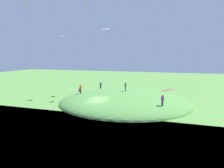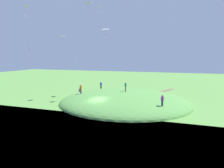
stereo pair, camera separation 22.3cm
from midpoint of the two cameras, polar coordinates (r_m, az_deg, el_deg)
ground_plane at (r=32.22m, az=-3.98°, el=-7.62°), size 160.00×160.00×0.00m
grass_hill at (r=37.09m, az=3.61°, el=-5.52°), size 21.88×24.39×4.47m
dirt_path at (r=48.45m, az=13.47°, el=-2.47°), size 14.68×7.38×0.04m
person_walking_path at (r=36.25m, az=4.14°, el=-0.38°), size 0.52×0.52×1.80m
person_watching_kites at (r=44.77m, az=-9.25°, el=-1.93°), size 0.48×0.48×1.60m
person_near_shore at (r=29.98m, az=14.63°, el=-4.26°), size 0.61×0.61×1.73m
person_with_child at (r=37.51m, az=-8.89°, el=-1.04°), size 0.57×0.57×1.85m
person_on_hilltop at (r=43.34m, az=-3.09°, el=-0.08°), size 0.63×0.63×1.60m
kite_0 at (r=40.81m, az=-14.10°, el=13.37°), size 1.24×1.11×1.51m
kite_1 at (r=39.79m, az=-3.32°, el=21.50°), size 1.09×0.88×2.05m
kite_2 at (r=35.13m, az=-22.86°, el=9.49°), size 1.27×1.20×1.84m
kite_3 at (r=24.45m, az=-1.67°, el=15.42°), size 0.60×0.85×1.46m
kite_4 at (r=30.48m, az=-6.66°, el=22.07°), size 0.69×0.94×2.19m
kite_5 at (r=41.18m, az=-23.45°, el=19.91°), size 1.28×1.18×2.12m
kite_6 at (r=43.42m, az=-10.83°, el=7.98°), size 1.29×1.15×1.93m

